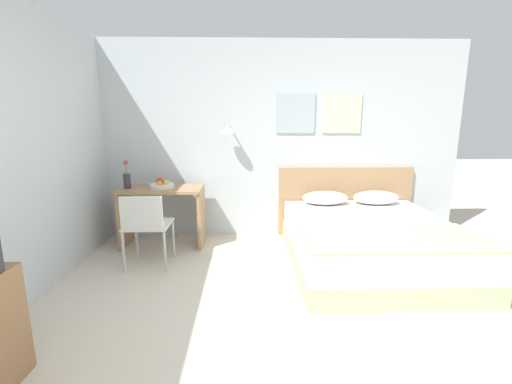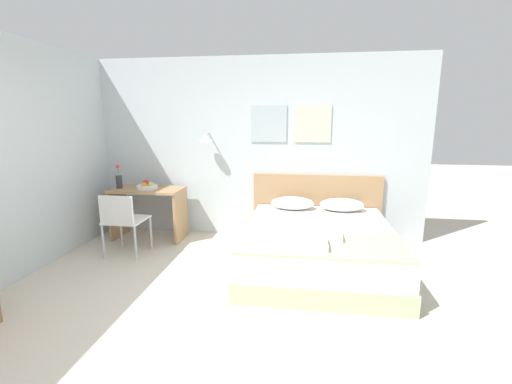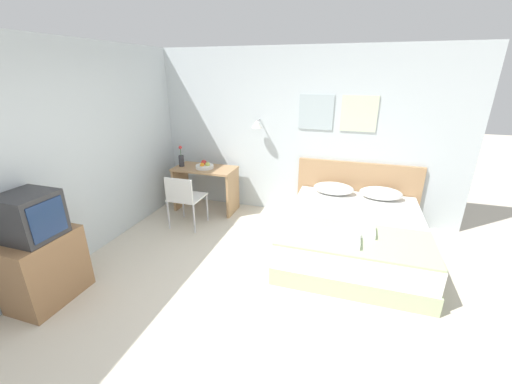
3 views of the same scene
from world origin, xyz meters
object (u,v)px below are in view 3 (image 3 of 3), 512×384
desk (206,181)px  pillow_right (381,193)px  bed (353,235)px  desk_chair (184,196)px  television (30,216)px  pillow_left (334,188)px  headboard (356,192)px  flower_vase (181,159)px  folded_towel_near_foot (360,230)px  folded_towel_mid_bed (347,240)px  fruit_bowl (205,166)px  tv_stand (44,268)px  throw_blanket (354,238)px

desk → pillow_right: bearing=1.9°
bed → desk_chair: 2.50m
television → pillow_left: bearing=45.3°
headboard → flower_vase: bearing=-172.3°
folded_towel_near_foot → desk_chair: (-2.55, 0.41, -0.05)m
folded_towel_mid_bed → flower_vase: flower_vase is taller
folded_towel_mid_bed → desk_chair: (-2.41, 0.70, -0.05)m
folded_towel_near_foot → bed: bearing=97.9°
bed → fruit_bowl: (-2.46, 0.66, 0.55)m
desk → headboard: bearing=8.1°
fruit_bowl → television: size_ratio=0.63×
bed → folded_towel_near_foot: 0.55m
headboard → flower_vase: (-2.89, -0.39, 0.40)m
pillow_right → fruit_bowl: fruit_bowl is taller
bed → pillow_right: bearing=66.4°
headboard → pillow_left: 0.45m
pillow_right → flower_vase: (-3.24, -0.13, 0.29)m
desk → desk_chair: size_ratio=1.23×
headboard → folded_towel_near_foot: 1.50m
desk → desk_chair: bearing=-90.7°
fruit_bowl → tv_stand: (-0.58, -2.60, -0.43)m
throw_blanket → desk: desk is taller
desk → television: (-0.56, -2.63, 0.45)m
desk_chair → pillow_right: bearing=16.2°
pillow_right → pillow_left: bearing=180.0°
folded_towel_mid_bed → television: 3.22m
fruit_bowl → tv_stand: 2.70m
bed → flower_vase: size_ratio=5.71×
bed → throw_blanket: size_ratio=1.20×
folded_towel_mid_bed → fruit_bowl: 2.77m
throw_blanket → fruit_bowl: 2.78m
headboard → pillow_left: size_ratio=3.09×
pillow_right → desk: desk is taller
pillow_right → fruit_bowl: size_ratio=2.03×
headboard → throw_blanket: 1.64m
throw_blanket → tv_stand: bearing=-156.1°
desk → desk_chair: (-0.01, -0.73, -0.00)m
pillow_right → folded_towel_mid_bed: (-0.42, -1.52, -0.03)m
desk_chair → television: size_ratio=1.78×
pillow_left → throw_blanket: pillow_left is taller
headboard → pillow_right: headboard is taller
television → bed: bearing=32.5°
folded_towel_near_foot → fruit_bowl: fruit_bowl is taller
pillow_right → headboard: bearing=142.7°
folded_towel_mid_bed → television: television is taller
throw_blanket → folded_towel_near_foot: folded_towel_near_foot is taller
pillow_left → pillow_right: same height
desk → pillow_left: bearing=2.5°
flower_vase → tv_stand: (-0.15, -2.59, -0.51)m
headboard → television: television is taller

